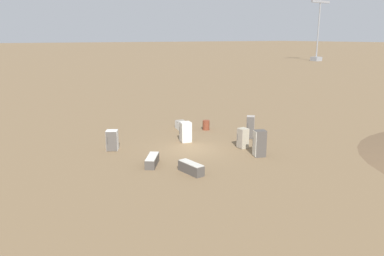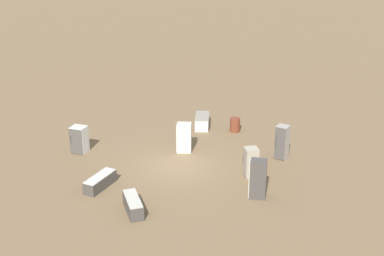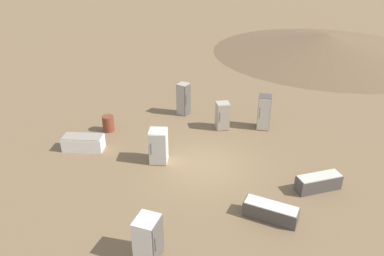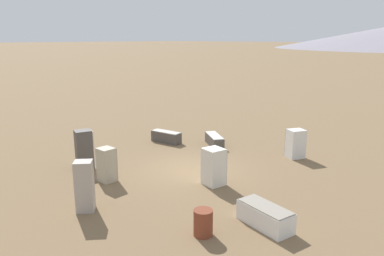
% 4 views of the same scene
% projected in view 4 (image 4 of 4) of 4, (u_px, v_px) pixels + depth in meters
% --- Properties ---
extents(ground_plane, '(1000.00, 1000.00, 0.00)m').
position_uv_depth(ground_plane, '(190.00, 169.00, 17.30)').
color(ground_plane, brown).
extents(discarded_fridge_0, '(0.66, 0.66, 1.46)m').
position_uv_depth(discarded_fridge_0, '(107.00, 165.00, 15.73)').
color(discarded_fridge_0, '#B2A88E').
rests_on(discarded_fridge_0, ground_plane).
extents(discarded_fridge_1, '(0.94, 0.86, 1.81)m').
position_uv_depth(discarded_fridge_1, '(84.00, 149.00, 17.30)').
color(discarded_fridge_1, '#4C4742').
rests_on(discarded_fridge_1, ground_plane).
extents(discarded_fridge_2, '(0.84, 0.84, 1.82)m').
position_uv_depth(discarded_fridge_2, '(85.00, 186.00, 12.99)').
color(discarded_fridge_2, '#A89E93').
rests_on(discarded_fridge_2, ground_plane).
extents(discarded_fridge_3, '(1.21, 2.03, 0.70)m').
position_uv_depth(discarded_fridge_3, '(265.00, 216.00, 12.02)').
color(discarded_fridge_3, white).
rests_on(discarded_fridge_3, ground_plane).
extents(discarded_fridge_4, '(0.93, 0.92, 1.55)m').
position_uv_depth(discarded_fridge_4, '(214.00, 167.00, 15.36)').
color(discarded_fridge_4, silver).
rests_on(discarded_fridge_4, ground_plane).
extents(discarded_fridge_5, '(1.60, 1.92, 0.61)m').
position_uv_depth(discarded_fridge_5, '(214.00, 140.00, 21.10)').
color(discarded_fridge_5, '#4C4742').
rests_on(discarded_fridge_5, ground_plane).
extents(discarded_fridge_6, '(1.03, 1.01, 1.45)m').
position_uv_depth(discarded_fridge_6, '(295.00, 144.00, 18.89)').
color(discarded_fridge_6, white).
rests_on(discarded_fridge_6, ground_plane).
extents(discarded_fridge_7, '(0.81, 1.89, 0.65)m').
position_uv_depth(discarded_fridge_7, '(166.00, 137.00, 21.73)').
color(discarded_fridge_7, '#4C4742').
rests_on(discarded_fridge_7, ground_plane).
extents(rusty_barrel, '(0.60, 0.60, 0.83)m').
position_uv_depth(rusty_barrel, '(203.00, 223.00, 11.45)').
color(rusty_barrel, brown).
rests_on(rusty_barrel, ground_plane).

